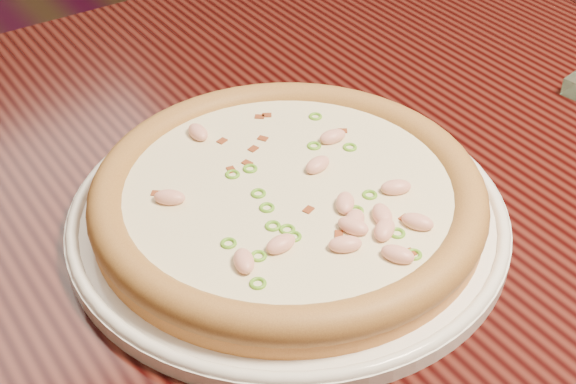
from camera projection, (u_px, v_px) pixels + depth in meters
hero_table at (361, 228)px, 0.78m from camera, size 1.20×0.80×0.75m
plate at (288, 213)px, 0.63m from camera, size 0.35×0.35×0.02m
pizza at (288, 195)px, 0.62m from camera, size 0.31×0.31×0.03m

